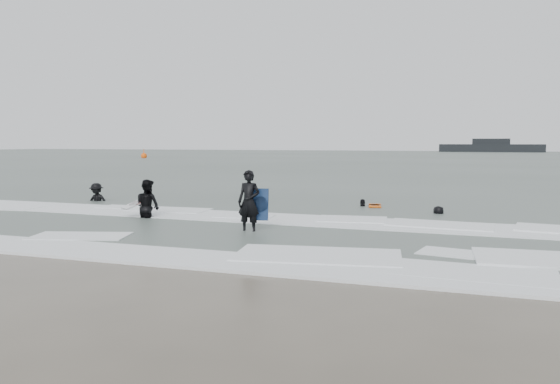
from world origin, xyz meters
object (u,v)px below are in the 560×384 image
(surfer_right_far, at_px, (438,215))
(surfer_wading, at_px, (148,219))
(surfer_centre, at_px, (249,233))
(surfer_right_near, at_px, (363,208))
(vessel_horizon, at_px, (491,147))
(buoy, at_px, (144,156))
(surfer_breaker, at_px, (97,202))

(surfer_right_far, bearing_deg, surfer_wading, -5.54)
(surfer_centre, bearing_deg, surfer_right_near, 77.32)
(vessel_horizon, bearing_deg, surfer_right_far, -91.78)
(surfer_right_far, bearing_deg, surfer_right_near, -53.93)
(surfer_centre, height_order, surfer_right_near, surfer_centre)
(buoy, relative_size, vessel_horizon, 0.06)
(surfer_right_near, bearing_deg, vessel_horizon, -110.27)
(surfer_right_near, height_order, buoy, buoy)
(surfer_wading, relative_size, vessel_horizon, 0.07)
(surfer_wading, distance_m, surfer_right_far, 10.66)
(surfer_breaker, height_order, surfer_right_near, surfer_breaker)
(surfer_wading, xyz_separation_m, vessel_horizon, (13.95, 143.03, 1.36))
(surfer_wading, distance_m, vessel_horizon, 143.71)
(surfer_right_far, relative_size, buoy, 0.90)
(surfer_centre, relative_size, surfer_right_near, 1.27)
(surfer_breaker, distance_m, surfer_right_near, 11.91)
(surfer_right_near, bearing_deg, buoy, -66.35)
(surfer_breaker, xyz_separation_m, vessel_horizon, (19.14, 139.28, 1.36))
(surfer_right_far, height_order, buoy, buoy)
(surfer_breaker, height_order, vessel_horizon, vessel_horizon)
(surfer_breaker, distance_m, vessel_horizon, 140.60)
(surfer_wading, relative_size, surfer_breaker, 1.13)
(surfer_centre, bearing_deg, surfer_right_far, 52.50)
(surfer_right_far, xyz_separation_m, vessel_horizon, (4.31, 138.46, 1.36))
(surfer_centre, distance_m, surfer_right_far, 7.97)
(buoy, bearing_deg, vessel_horizon, 55.23)
(surfer_wading, relative_size, buoy, 1.18)
(vessel_horizon, bearing_deg, buoy, -124.77)
(surfer_breaker, relative_size, vessel_horizon, 0.06)
(surfer_breaker, bearing_deg, surfer_wading, -43.94)
(surfer_breaker, xyz_separation_m, surfer_right_far, (14.83, 0.82, 0.00))
(surfer_right_near, distance_m, vessel_horizon, 137.34)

